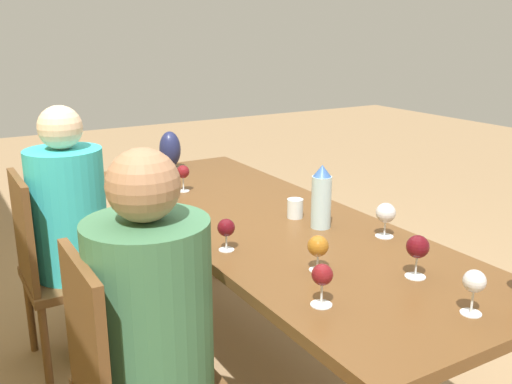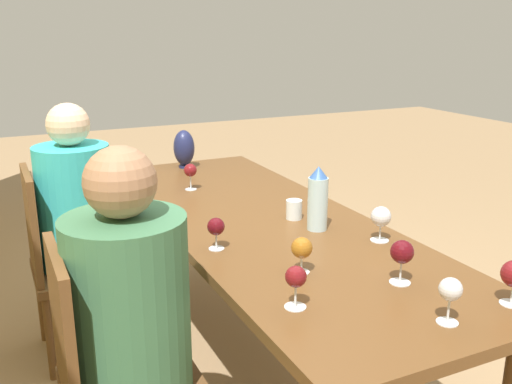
{
  "view_description": "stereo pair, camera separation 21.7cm",
  "coord_description": "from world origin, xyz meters",
  "px_view_note": "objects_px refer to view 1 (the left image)",
  "views": [
    {
      "loc": [
        -1.99,
        1.22,
        1.58
      ],
      "look_at": [
        0.08,
        0.0,
        0.88
      ],
      "focal_mm": 40.0,
      "sensor_mm": 36.0,
      "label": 1
    },
    {
      "loc": [
        -2.09,
        1.03,
        1.58
      ],
      "look_at": [
        0.08,
        0.0,
        0.88
      ],
      "focal_mm": 40.0,
      "sensor_mm": 36.0,
      "label": 2
    }
  ],
  "objects_px": {
    "water_bottle": "(321,197)",
    "person_far": "(73,230)",
    "wine_glass_2": "(418,248)",
    "wine_glass_7": "(318,247)",
    "wine_glass_1": "(226,228)",
    "water_tumbler": "(295,208)",
    "vase": "(170,150)",
    "person_near": "(156,333)",
    "wine_glass_4": "(386,214)",
    "chair_far": "(57,267)",
    "wine_glass_0": "(183,172)",
    "wine_glass_6": "(474,283)",
    "wine_glass_3": "(322,276)"
  },
  "relations": [
    {
      "from": "water_tumbler",
      "to": "vase",
      "type": "xyz_separation_m",
      "value": [
        1.09,
        0.13,
        0.07
      ]
    },
    {
      "from": "vase",
      "to": "wine_glass_0",
      "type": "xyz_separation_m",
      "value": [
        -0.46,
        0.12,
        -0.02
      ]
    },
    {
      "from": "water_tumbler",
      "to": "wine_glass_3",
      "type": "xyz_separation_m",
      "value": [
        -0.71,
        0.39,
        0.05
      ]
    },
    {
      "from": "wine_glass_0",
      "to": "wine_glass_1",
      "type": "bearing_deg",
      "value": 167.4
    },
    {
      "from": "water_bottle",
      "to": "person_far",
      "type": "xyz_separation_m",
      "value": [
        0.8,
        0.83,
        -0.24
      ]
    },
    {
      "from": "person_far",
      "to": "wine_glass_1",
      "type": "bearing_deg",
      "value": -155.44
    },
    {
      "from": "wine_glass_7",
      "to": "chair_far",
      "type": "bearing_deg",
      "value": 29.48
    },
    {
      "from": "wine_glass_1",
      "to": "person_far",
      "type": "distance_m",
      "value": 0.92
    },
    {
      "from": "water_tumbler",
      "to": "wine_glass_6",
      "type": "relative_size",
      "value": 0.61
    },
    {
      "from": "water_bottle",
      "to": "wine_glass_1",
      "type": "relative_size",
      "value": 2.18
    },
    {
      "from": "wine_glass_2",
      "to": "wine_glass_7",
      "type": "relative_size",
      "value": 1.17
    },
    {
      "from": "chair_far",
      "to": "water_bottle",
      "type": "bearing_deg",
      "value": -131.02
    },
    {
      "from": "wine_glass_1",
      "to": "wine_glass_3",
      "type": "distance_m",
      "value": 0.53
    },
    {
      "from": "wine_glass_1",
      "to": "wine_glass_7",
      "type": "distance_m",
      "value": 0.37
    },
    {
      "from": "wine_glass_4",
      "to": "chair_far",
      "type": "xyz_separation_m",
      "value": [
        1.01,
        1.07,
        -0.37
      ]
    },
    {
      "from": "water_tumbler",
      "to": "vase",
      "type": "bearing_deg",
      "value": 6.75
    },
    {
      "from": "wine_glass_2",
      "to": "vase",
      "type": "bearing_deg",
      "value": 4.02
    },
    {
      "from": "wine_glass_2",
      "to": "person_far",
      "type": "distance_m",
      "value": 1.58
    },
    {
      "from": "wine_glass_1",
      "to": "wine_glass_3",
      "type": "xyz_separation_m",
      "value": [
        -0.53,
        -0.04,
        0.01
      ]
    },
    {
      "from": "wine_glass_2",
      "to": "water_bottle",
      "type": "bearing_deg",
      "value": -2.35
    },
    {
      "from": "wine_glass_1",
      "to": "person_far",
      "type": "height_order",
      "value": "person_far"
    },
    {
      "from": "vase",
      "to": "person_near",
      "type": "relative_size",
      "value": 0.18
    },
    {
      "from": "wine_glass_0",
      "to": "person_far",
      "type": "height_order",
      "value": "person_far"
    },
    {
      "from": "person_near",
      "to": "wine_glass_3",
      "type": "bearing_deg",
      "value": -125.29
    },
    {
      "from": "wine_glass_1",
      "to": "wine_glass_2",
      "type": "bearing_deg",
      "value": -140.9
    },
    {
      "from": "wine_glass_3",
      "to": "wine_glass_4",
      "type": "relative_size",
      "value": 0.95
    },
    {
      "from": "water_bottle",
      "to": "wine_glass_3",
      "type": "relative_size",
      "value": 2.02
    },
    {
      "from": "wine_glass_1",
      "to": "person_near",
      "type": "xyz_separation_m",
      "value": [
        -0.24,
        0.37,
        -0.2
      ]
    },
    {
      "from": "wine_glass_1",
      "to": "chair_far",
      "type": "distance_m",
      "value": 1.01
    },
    {
      "from": "wine_glass_4",
      "to": "person_near",
      "type": "xyz_separation_m",
      "value": [
        -0.04,
        0.98,
        -0.21
      ]
    },
    {
      "from": "wine_glass_6",
      "to": "person_near",
      "type": "distance_m",
      "value": 0.96
    },
    {
      "from": "wine_glass_3",
      "to": "vase",
      "type": "bearing_deg",
      "value": -8.29
    },
    {
      "from": "vase",
      "to": "wine_glass_2",
      "type": "distance_m",
      "value": 1.8
    },
    {
      "from": "person_far",
      "to": "wine_glass_4",
      "type": "bearing_deg",
      "value": -135.96
    },
    {
      "from": "wine_glass_4",
      "to": "wine_glass_2",
      "type": "bearing_deg",
      "value": 152.59
    },
    {
      "from": "water_bottle",
      "to": "person_far",
      "type": "height_order",
      "value": "person_far"
    },
    {
      "from": "wine_glass_2",
      "to": "wine_glass_7",
      "type": "bearing_deg",
      "value": 49.89
    },
    {
      "from": "water_bottle",
      "to": "person_far",
      "type": "bearing_deg",
      "value": 46.09
    },
    {
      "from": "vase",
      "to": "wine_glass_7",
      "type": "xyz_separation_m",
      "value": [
        -1.59,
        0.12,
        -0.03
      ]
    },
    {
      "from": "wine_glass_2",
      "to": "person_near",
      "type": "relative_size",
      "value": 0.12
    },
    {
      "from": "person_far",
      "to": "chair_far",
      "type": "bearing_deg",
      "value": 90.0
    },
    {
      "from": "wine_glass_1",
      "to": "wine_glass_6",
      "type": "xyz_separation_m",
      "value": [
        -0.79,
        -0.38,
        0.01
      ]
    },
    {
      "from": "chair_far",
      "to": "person_near",
      "type": "bearing_deg",
      "value": -175.15
    },
    {
      "from": "wine_glass_1",
      "to": "wine_glass_2",
      "type": "height_order",
      "value": "wine_glass_2"
    },
    {
      "from": "wine_glass_4",
      "to": "person_far",
      "type": "relative_size",
      "value": 0.11
    },
    {
      "from": "water_bottle",
      "to": "person_far",
      "type": "distance_m",
      "value": 1.17
    },
    {
      "from": "water_tumbler",
      "to": "wine_glass_1",
      "type": "bearing_deg",
      "value": 112.8
    },
    {
      "from": "wine_glass_0",
      "to": "person_far",
      "type": "xyz_separation_m",
      "value": [
        0.01,
        0.56,
        -0.21
      ]
    },
    {
      "from": "water_tumbler",
      "to": "wine_glass_2",
      "type": "height_order",
      "value": "wine_glass_2"
    },
    {
      "from": "wine_glass_1",
      "to": "wine_glass_6",
      "type": "distance_m",
      "value": 0.88
    }
  ]
}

